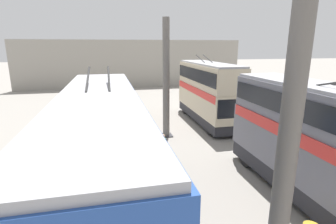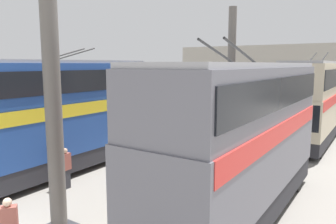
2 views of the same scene
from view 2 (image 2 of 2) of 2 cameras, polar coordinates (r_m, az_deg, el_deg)
depot_back_wall at (r=44.44m, az=23.18°, el=6.08°), size 0.50×36.00×7.47m
support_column_near at (r=10.02m, az=-19.43°, el=2.69°), size 0.88×0.88×8.42m
support_column_far at (r=20.81m, az=10.91°, el=5.72°), size 0.88×0.88×8.42m
bus_left_near at (r=10.68m, az=12.82°, el=-3.31°), size 9.68×2.54×5.65m
bus_left_far at (r=22.48m, az=23.95°, el=2.37°), size 9.60×2.54×5.78m
bus_right_far at (r=15.35m, az=-20.28°, el=0.17°), size 11.34×2.54×5.78m
person_by_right_row at (r=13.95m, az=-17.42°, el=-9.17°), size 0.43×0.27×1.67m
person_aisle_midway at (r=17.83m, az=1.67°, el=-4.90°), size 0.44×0.27×1.71m
oil_drum at (r=10.29m, az=-4.72°, el=-18.05°), size 0.56×0.56×0.85m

